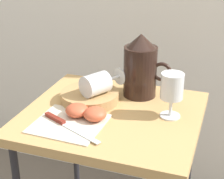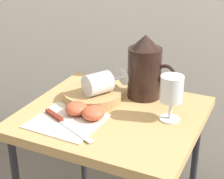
{
  "view_description": "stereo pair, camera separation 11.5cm",
  "coord_description": "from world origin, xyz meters",
  "px_view_note": "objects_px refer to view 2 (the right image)",
  "views": [
    {
      "loc": [
        0.34,
        -0.99,
        1.25
      ],
      "look_at": [
        0.0,
        0.0,
        0.78
      ],
      "focal_mm": 59.36,
      "sensor_mm": 36.0,
      "label": 1
    },
    {
      "loc": [
        0.45,
        -0.95,
        1.25
      ],
      "look_at": [
        0.0,
        0.0,
        0.78
      ],
      "focal_mm": 59.36,
      "sensor_mm": 36.0,
      "label": 2
    }
  ],
  "objects_px": {
    "table": "(112,131)",
    "basket_tray": "(93,96)",
    "apple_half_left": "(76,108)",
    "apple_half_right": "(93,113)",
    "wine_glass_upright": "(172,91)",
    "wine_glass_tipped_near": "(99,83)",
    "pitcher": "(145,72)",
    "knife": "(61,120)"
  },
  "relations": [
    {
      "from": "knife",
      "to": "apple_half_left",
      "type": "bearing_deg",
      "value": 75.42
    },
    {
      "from": "apple_half_left",
      "to": "apple_half_right",
      "type": "bearing_deg",
      "value": -4.61
    },
    {
      "from": "wine_glass_tipped_near",
      "to": "apple_half_left",
      "type": "xyz_separation_m",
      "value": [
        -0.02,
        -0.11,
        -0.05
      ]
    },
    {
      "from": "pitcher",
      "to": "wine_glass_tipped_near",
      "type": "xyz_separation_m",
      "value": [
        -0.12,
        -0.11,
        -0.02
      ]
    },
    {
      "from": "apple_half_left",
      "to": "apple_half_right",
      "type": "xyz_separation_m",
      "value": [
        0.06,
        -0.0,
        0.0
      ]
    },
    {
      "from": "pitcher",
      "to": "apple_half_right",
      "type": "xyz_separation_m",
      "value": [
        -0.08,
        -0.23,
        -0.07
      ]
    },
    {
      "from": "pitcher",
      "to": "apple_half_right",
      "type": "relative_size",
      "value": 3.1
    },
    {
      "from": "table",
      "to": "basket_tray",
      "type": "distance_m",
      "value": 0.14
    },
    {
      "from": "basket_tray",
      "to": "wine_glass_tipped_near",
      "type": "distance_m",
      "value": 0.06
    },
    {
      "from": "wine_glass_tipped_near",
      "to": "apple_half_left",
      "type": "height_order",
      "value": "wine_glass_tipped_near"
    },
    {
      "from": "pitcher",
      "to": "wine_glass_tipped_near",
      "type": "height_order",
      "value": "pitcher"
    },
    {
      "from": "basket_tray",
      "to": "apple_half_left",
      "type": "xyz_separation_m",
      "value": [
        0.0,
        -0.11,
        0.01
      ]
    },
    {
      "from": "wine_glass_upright",
      "to": "wine_glass_tipped_near",
      "type": "xyz_separation_m",
      "value": [
        -0.25,
        0.01,
        -0.02
      ]
    },
    {
      "from": "pitcher",
      "to": "knife",
      "type": "bearing_deg",
      "value": -119.14
    },
    {
      "from": "pitcher",
      "to": "wine_glass_upright",
      "type": "xyz_separation_m",
      "value": [
        0.13,
        -0.12,
        0.0
      ]
    },
    {
      "from": "table",
      "to": "wine_glass_upright",
      "type": "xyz_separation_m",
      "value": [
        0.18,
        0.03,
        0.16
      ]
    },
    {
      "from": "wine_glass_upright",
      "to": "knife",
      "type": "bearing_deg",
      "value": -150.95
    },
    {
      "from": "wine_glass_tipped_near",
      "to": "apple_half_right",
      "type": "height_order",
      "value": "wine_glass_tipped_near"
    },
    {
      "from": "pitcher",
      "to": "knife",
      "type": "distance_m",
      "value": 0.34
    },
    {
      "from": "basket_tray",
      "to": "wine_glass_upright",
      "type": "relative_size",
      "value": 1.36
    },
    {
      "from": "wine_glass_upright",
      "to": "apple_half_left",
      "type": "distance_m",
      "value": 0.3
    },
    {
      "from": "wine_glass_tipped_near",
      "to": "pitcher",
      "type": "bearing_deg",
      "value": 43.42
    },
    {
      "from": "basket_tray",
      "to": "pitcher",
      "type": "distance_m",
      "value": 0.19
    },
    {
      "from": "table",
      "to": "wine_glass_upright",
      "type": "height_order",
      "value": "wine_glass_upright"
    },
    {
      "from": "wine_glass_upright",
      "to": "apple_half_right",
      "type": "distance_m",
      "value": 0.25
    },
    {
      "from": "wine_glass_tipped_near",
      "to": "knife",
      "type": "distance_m",
      "value": 0.19
    },
    {
      "from": "table",
      "to": "knife",
      "type": "relative_size",
      "value": 3.2
    },
    {
      "from": "wine_glass_tipped_near",
      "to": "knife",
      "type": "bearing_deg",
      "value": -103.31
    },
    {
      "from": "apple_half_left",
      "to": "knife",
      "type": "relative_size",
      "value": 0.33
    },
    {
      "from": "basket_tray",
      "to": "apple_half_left",
      "type": "relative_size",
      "value": 2.75
    },
    {
      "from": "apple_half_right",
      "to": "apple_half_left",
      "type": "bearing_deg",
      "value": 175.39
    },
    {
      "from": "pitcher",
      "to": "apple_half_left",
      "type": "distance_m",
      "value": 0.27
    },
    {
      "from": "wine_glass_upright",
      "to": "wine_glass_tipped_near",
      "type": "distance_m",
      "value": 0.25
    },
    {
      "from": "table",
      "to": "apple_half_left",
      "type": "xyz_separation_m",
      "value": [
        -0.09,
        -0.06,
        0.09
      ]
    },
    {
      "from": "table",
      "to": "knife",
      "type": "xyz_separation_m",
      "value": [
        -0.11,
        -0.13,
        0.08
      ]
    },
    {
      "from": "pitcher",
      "to": "knife",
      "type": "xyz_separation_m",
      "value": [
        -0.16,
        -0.28,
        -0.08
      ]
    },
    {
      "from": "table",
      "to": "apple_half_left",
      "type": "distance_m",
      "value": 0.15
    },
    {
      "from": "pitcher",
      "to": "apple_half_left",
      "type": "xyz_separation_m",
      "value": [
        -0.14,
        -0.22,
        -0.07
      ]
    },
    {
      "from": "table",
      "to": "basket_tray",
      "type": "xyz_separation_m",
      "value": [
        -0.1,
        0.05,
        0.09
      ]
    },
    {
      "from": "table",
      "to": "basket_tray",
      "type": "bearing_deg",
      "value": 152.45
    },
    {
      "from": "table",
      "to": "apple_half_left",
      "type": "bearing_deg",
      "value": -145.34
    },
    {
      "from": "apple_half_left",
      "to": "apple_half_right",
      "type": "distance_m",
      "value": 0.06
    }
  ]
}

